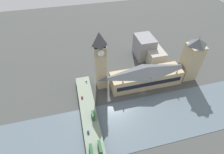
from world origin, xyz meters
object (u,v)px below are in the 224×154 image
car_southbound_mid (88,132)px  car_northbound_mid (86,81)px  double_decker_bus_rear (91,151)px  victoria_tower (192,59)px  clock_tower (100,60)px  parliament_hall (146,76)px  double_decker_bus_lead (100,147)px  double_decker_bus_mid (93,115)px  car_southbound_lead (82,98)px  road_bridge (92,129)px

car_southbound_mid → car_northbound_mid: bearing=-6.6°
double_decker_bus_rear → victoria_tower: bearing=-62.1°
clock_tower → double_decker_bus_rear: (-81.76, 25.70, -30.86)m
parliament_hall → double_decker_bus_lead: parliament_hall is taller
clock_tower → parliament_hall: bearing=-100.9°
clock_tower → double_decker_bus_lead: clock_tower is taller
victoria_tower → double_decker_bus_mid: victoria_tower is taller
parliament_hall → victoria_tower: (0.05, -56.35, 14.56)m
double_decker_bus_mid → car_southbound_lead: bearing=15.8°
double_decker_bus_lead → double_decker_bus_rear: size_ratio=1.01×
victoria_tower → double_decker_bus_rear: victoria_tower is taller
victoria_tower → road_bridge: victoria_tower is taller
parliament_hall → car_southbound_lead: size_ratio=20.28×
parliament_hall → car_southbound_mid: parliament_hall is taller
car_northbound_mid → double_decker_bus_mid: bearing=179.7°
road_bridge → clock_tower: bearing=-20.2°
road_bridge → double_decker_bus_rear: bearing=170.4°
double_decker_bus_mid → double_decker_bus_lead: bearing=-179.5°
double_decker_bus_mid → double_decker_bus_rear: double_decker_bus_mid is taller
car_northbound_mid → car_southbound_mid: (-68.19, 7.86, -0.01)m
victoria_tower → car_southbound_mid: size_ratio=15.17×
clock_tower → victoria_tower: size_ratio=1.22×
car_southbound_lead → car_southbound_mid: car_southbound_lead is taller
double_decker_bus_lead → car_southbound_mid: 19.17m
double_decker_bus_rear → road_bridge: bearing=-9.6°
parliament_hall → clock_tower: size_ratio=1.19×
double_decker_bus_mid → parliament_hall: bearing=-62.7°
road_bridge → car_southbound_lead: (40.33, 4.05, 1.81)m
victoria_tower → car_southbound_mid: victoria_tower is taller
car_southbound_mid → double_decker_bus_mid: bearing=-25.2°
road_bridge → double_decker_bus_lead: double_decker_bus_lead is taller
parliament_hall → double_decker_bus_rear: 106.51m
victoria_tower → road_bridge: 142.32m
victoria_tower → car_southbound_lead: size_ratio=13.98×
road_bridge → car_southbound_mid: bearing=132.6°
car_southbound_mid → double_decker_bus_lead: bearing=-155.6°
road_bridge → double_decker_bus_mid: double_decker_bus_mid is taller
victoria_tower → clock_tower: bearing=84.7°
road_bridge → car_southbound_lead: bearing=5.7°
victoria_tower → double_decker_bus_lead: victoria_tower is taller
victoria_tower → road_bridge: size_ratio=0.40×
road_bridge → parliament_hall: bearing=-56.6°
clock_tower → car_northbound_mid: size_ratio=16.88×
clock_tower → double_decker_bus_lead: size_ratio=6.50×
double_decker_bus_mid → car_southbound_mid: (-16.15, 7.59, -2.07)m
parliament_hall → road_bridge: 90.30m
double_decker_bus_lead → car_southbound_lead: (61.19, 8.11, -1.95)m
parliament_hall → car_southbound_lead: (-9.11, 79.12, -6.75)m
clock_tower → double_decker_bus_mid: bearing=158.8°
double_decker_bus_mid → double_decker_bus_rear: bearing=167.8°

